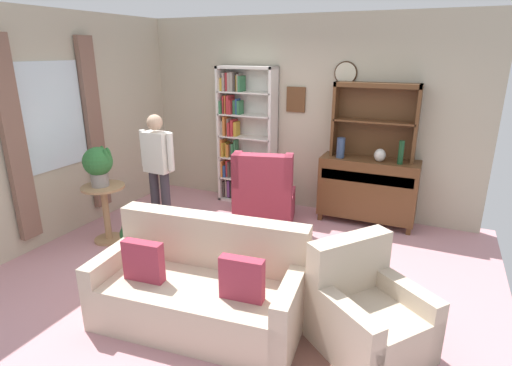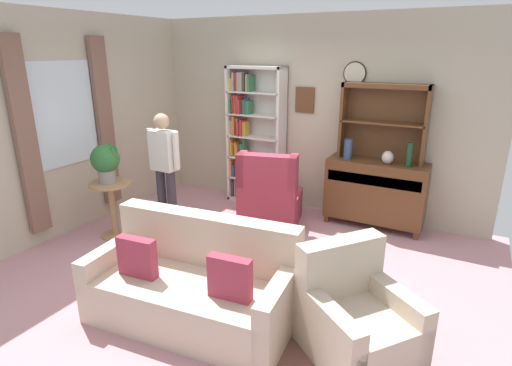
{
  "view_description": "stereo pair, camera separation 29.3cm",
  "coord_description": "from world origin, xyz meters",
  "px_view_note": "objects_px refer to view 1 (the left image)",
  "views": [
    {
      "loc": [
        1.83,
        -3.62,
        2.32
      ],
      "look_at": [
        0.1,
        0.2,
        0.95
      ],
      "focal_mm": 28.59,
      "sensor_mm": 36.0,
      "label": 1
    },
    {
      "loc": [
        2.09,
        -3.49,
        2.32
      ],
      "look_at": [
        0.1,
        0.2,
        0.95
      ],
      "focal_mm": 28.59,
      "sensor_mm": 36.0,
      "label": 2
    }
  ],
  "objects_px": {
    "vase_round": "(380,155)",
    "wingback_chair": "(264,198)",
    "potted_plant_large": "(99,163)",
    "vase_tall": "(341,148)",
    "armchair_floral": "(367,316)",
    "couch_floral": "(201,289)",
    "bookshelf": "(242,136)",
    "book_stack": "(264,245)",
    "coffee_table": "(265,255)",
    "sideboard_hutch": "(376,110)",
    "plant_stand": "(106,207)",
    "bottle_wine": "(401,152)",
    "potted_plant_small": "(130,235)",
    "sideboard": "(367,188)",
    "person_reading": "(158,165)"
  },
  "relations": [
    {
      "from": "bottle_wine",
      "to": "coffee_table",
      "type": "relative_size",
      "value": 0.38
    },
    {
      "from": "person_reading",
      "to": "sideboard_hutch",
      "type": "bearing_deg",
      "value": 31.33
    },
    {
      "from": "vase_round",
      "to": "book_stack",
      "type": "xyz_separation_m",
      "value": [
        -0.77,
        -2.05,
        -0.52
      ]
    },
    {
      "from": "plant_stand",
      "to": "potted_plant_large",
      "type": "bearing_deg",
      "value": -158.76
    },
    {
      "from": "sideboard",
      "to": "vase_tall",
      "type": "xyz_separation_m",
      "value": [
        -0.39,
        -0.08,
        0.55
      ]
    },
    {
      "from": "armchair_floral",
      "to": "coffee_table",
      "type": "relative_size",
      "value": 1.35
    },
    {
      "from": "armchair_floral",
      "to": "potted_plant_large",
      "type": "xyz_separation_m",
      "value": [
        -3.35,
        0.63,
        0.73
      ]
    },
    {
      "from": "coffee_table",
      "to": "vase_tall",
      "type": "bearing_deg",
      "value": 82.83
    },
    {
      "from": "coffee_table",
      "to": "potted_plant_large",
      "type": "bearing_deg",
      "value": 176.51
    },
    {
      "from": "potted_plant_small",
      "to": "couch_floral",
      "type": "bearing_deg",
      "value": -28.04
    },
    {
      "from": "couch_floral",
      "to": "coffee_table",
      "type": "height_order",
      "value": "couch_floral"
    },
    {
      "from": "bookshelf",
      "to": "coffee_table",
      "type": "distance_m",
      "value": 2.63
    },
    {
      "from": "plant_stand",
      "to": "potted_plant_small",
      "type": "distance_m",
      "value": 0.5
    },
    {
      "from": "bookshelf",
      "to": "potted_plant_large",
      "type": "distance_m",
      "value": 2.23
    },
    {
      "from": "armchair_floral",
      "to": "potted_plant_small",
      "type": "distance_m",
      "value": 2.98
    },
    {
      "from": "wingback_chair",
      "to": "book_stack",
      "type": "xyz_separation_m",
      "value": [
        0.63,
        -1.47,
        0.1
      ]
    },
    {
      "from": "potted_plant_large",
      "to": "sideboard_hutch",
      "type": "bearing_deg",
      "value": 35.37
    },
    {
      "from": "vase_tall",
      "to": "coffee_table",
      "type": "relative_size",
      "value": 0.34
    },
    {
      "from": "sideboard",
      "to": "person_reading",
      "type": "height_order",
      "value": "person_reading"
    },
    {
      "from": "vase_tall",
      "to": "bottle_wine",
      "type": "xyz_separation_m",
      "value": [
        0.78,
        -0.01,
        0.02
      ]
    },
    {
      "from": "bottle_wine",
      "to": "couch_floral",
      "type": "bearing_deg",
      "value": -115.93
    },
    {
      "from": "potted_plant_large",
      "to": "person_reading",
      "type": "height_order",
      "value": "person_reading"
    },
    {
      "from": "bookshelf",
      "to": "potted_plant_large",
      "type": "bearing_deg",
      "value": -114.76
    },
    {
      "from": "potted_plant_large",
      "to": "vase_tall",
      "type": "bearing_deg",
      "value": 36.67
    },
    {
      "from": "plant_stand",
      "to": "coffee_table",
      "type": "height_order",
      "value": "plant_stand"
    },
    {
      "from": "vase_round",
      "to": "coffee_table",
      "type": "relative_size",
      "value": 0.21
    },
    {
      "from": "couch_floral",
      "to": "person_reading",
      "type": "xyz_separation_m",
      "value": [
        -1.51,
        1.44,
        0.59
      ]
    },
    {
      "from": "plant_stand",
      "to": "potted_plant_large",
      "type": "distance_m",
      "value": 0.57
    },
    {
      "from": "wingback_chair",
      "to": "bottle_wine",
      "type": "bearing_deg",
      "value": 18.65
    },
    {
      "from": "bookshelf",
      "to": "vase_tall",
      "type": "xyz_separation_m",
      "value": [
        1.57,
        -0.16,
        -0.0
      ]
    },
    {
      "from": "vase_round",
      "to": "wingback_chair",
      "type": "xyz_separation_m",
      "value": [
        -1.4,
        -0.58,
        -0.62
      ]
    },
    {
      "from": "sideboard_hutch",
      "to": "wingback_chair",
      "type": "height_order",
      "value": "sideboard_hutch"
    },
    {
      "from": "vase_round",
      "to": "sideboard",
      "type": "bearing_deg",
      "value": 152.83
    },
    {
      "from": "potted_plant_small",
      "to": "coffee_table",
      "type": "height_order",
      "value": "coffee_table"
    },
    {
      "from": "sideboard",
      "to": "wingback_chair",
      "type": "distance_m",
      "value": 1.43
    },
    {
      "from": "bottle_wine",
      "to": "armchair_floral",
      "type": "bearing_deg",
      "value": -88.4
    },
    {
      "from": "couch_floral",
      "to": "potted_plant_small",
      "type": "height_order",
      "value": "couch_floral"
    },
    {
      "from": "wingback_chair",
      "to": "coffee_table",
      "type": "bearing_deg",
      "value": -66.32
    },
    {
      "from": "potted_plant_large",
      "to": "book_stack",
      "type": "relative_size",
      "value": 2.23
    },
    {
      "from": "coffee_table",
      "to": "bottle_wine",
      "type": "bearing_deg",
      "value": 62.63
    },
    {
      "from": "couch_floral",
      "to": "armchair_floral",
      "type": "height_order",
      "value": "couch_floral"
    },
    {
      "from": "vase_round",
      "to": "bottle_wine",
      "type": "bearing_deg",
      "value": -4.95
    },
    {
      "from": "vase_tall",
      "to": "coffee_table",
      "type": "xyz_separation_m",
      "value": [
        -0.25,
        -2.0,
        -0.7
      ]
    },
    {
      "from": "armchair_floral",
      "to": "potted_plant_large",
      "type": "height_order",
      "value": "potted_plant_large"
    },
    {
      "from": "sideboard",
      "to": "potted_plant_large",
      "type": "bearing_deg",
      "value": -146.1
    },
    {
      "from": "bookshelf",
      "to": "book_stack",
      "type": "distance_m",
      "value": 2.63
    },
    {
      "from": "vase_round",
      "to": "bottle_wine",
      "type": "height_order",
      "value": "bottle_wine"
    },
    {
      "from": "bookshelf",
      "to": "plant_stand",
      "type": "height_order",
      "value": "bookshelf"
    },
    {
      "from": "potted_plant_small",
      "to": "sideboard_hutch",
      "type": "bearing_deg",
      "value": 40.78
    },
    {
      "from": "coffee_table",
      "to": "couch_floral",
      "type": "bearing_deg",
      "value": -111.88
    }
  ]
}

